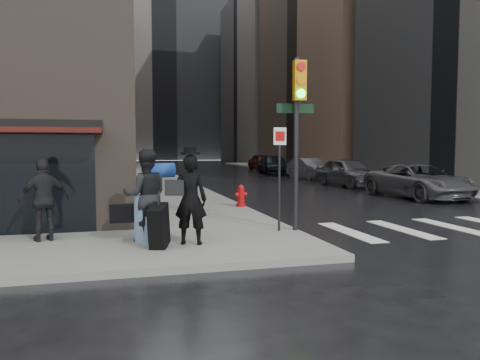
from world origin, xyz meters
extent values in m
plane|color=black|center=(0.00, 0.00, 0.00)|extent=(140.00, 140.00, 0.00)
cube|color=slate|center=(0.00, 27.00, 0.07)|extent=(4.00, 50.00, 0.15)
cube|color=slate|center=(13.50, 27.00, 0.07)|extent=(3.00, 50.00, 0.15)
cube|color=silver|center=(3.50, 1.00, 0.01)|extent=(0.50, 3.00, 0.01)
cube|color=silver|center=(5.10, 1.00, 0.01)|extent=(0.50, 3.00, 0.01)
cube|color=silver|center=(6.70, 1.00, 0.01)|extent=(0.50, 3.00, 0.01)
cube|color=maroon|center=(-13.00, 62.00, 13.00)|extent=(22.00, 20.00, 26.00)
cube|color=slate|center=(26.00, 58.00, 12.50)|extent=(22.00, 20.00, 25.00)
cube|color=slate|center=(6.00, 78.00, 16.00)|extent=(40.00, 12.00, 32.00)
imported|color=black|center=(-0.96, -0.17, 1.13)|extent=(0.83, 0.67, 1.96)
cylinder|color=black|center=(-0.96, -0.17, 2.13)|extent=(0.42, 0.42, 0.05)
cylinder|color=black|center=(-0.96, -0.17, 2.19)|extent=(0.26, 0.26, 0.16)
cube|color=black|center=(-1.29, -0.12, 1.39)|extent=(0.44, 0.26, 0.34)
cube|color=black|center=(-1.66, -0.41, 0.61)|extent=(0.55, 0.82, 0.99)
cylinder|color=black|center=(-1.66, -0.41, 1.13)|extent=(0.04, 0.04, 0.46)
imported|color=black|center=(-1.87, 0.40, 1.18)|extent=(1.01, 0.79, 2.07)
cube|color=black|center=(-2.35, 0.61, 0.77)|extent=(0.62, 0.33, 0.39)
cylinder|color=navy|center=(-1.52, 0.54, 1.73)|extent=(0.67, 0.43, 0.33)
imported|color=black|center=(-4.07, 1.04, 1.08)|extent=(1.18, 0.79, 1.87)
cylinder|color=black|center=(1.90, 0.88, 2.32)|extent=(0.13, 0.13, 4.33)
cube|color=#C07F0C|center=(1.89, 0.64, 3.89)|extent=(0.31, 0.21, 0.98)
cylinder|color=red|center=(1.88, 0.54, 4.21)|extent=(0.22, 0.07, 0.22)
cylinder|color=orange|center=(1.88, 0.54, 3.89)|extent=(0.22, 0.07, 0.22)
cylinder|color=#19E533|center=(1.88, 0.54, 3.56)|extent=(0.22, 0.07, 0.22)
cylinder|color=black|center=(1.47, 0.91, 1.45)|extent=(0.07, 0.07, 2.60)
cube|color=white|center=(1.47, 0.88, 2.53)|extent=(0.33, 0.04, 0.43)
cube|color=black|center=(1.90, 0.96, 3.24)|extent=(0.98, 0.09, 0.24)
cylinder|color=#B30B0D|center=(1.80, 5.84, 0.20)|extent=(0.34, 0.34, 0.11)
cylinder|color=#B30B0D|center=(1.80, 5.84, 0.47)|extent=(0.26, 0.26, 0.64)
sphere|color=#B30B0D|center=(1.80, 5.84, 0.81)|extent=(0.23, 0.23, 0.23)
cylinder|color=#B30B0D|center=(1.80, 5.84, 0.58)|extent=(0.44, 0.20, 0.15)
imported|color=#4D4D52|center=(10.51, 7.80, 0.75)|extent=(2.80, 5.56, 1.51)
imported|color=#4C4C51|center=(10.48, 14.30, 0.83)|extent=(2.43, 5.04, 1.66)
imported|color=#525258|center=(10.91, 20.79, 0.74)|extent=(2.02, 4.61, 1.47)
imported|color=black|center=(10.52, 27.29, 0.77)|extent=(2.65, 5.47, 1.53)
imported|color=#45140D|center=(11.58, 33.79, 0.81)|extent=(2.05, 4.81, 1.62)
camera|label=1|loc=(-2.52, -10.16, 2.25)|focal=35.00mm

